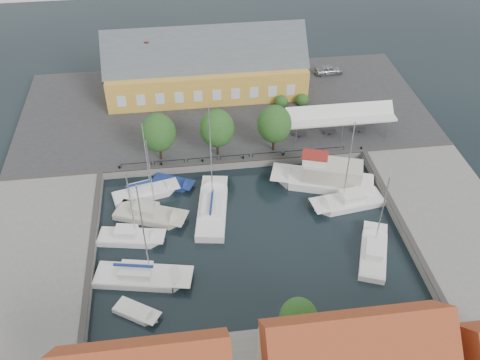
# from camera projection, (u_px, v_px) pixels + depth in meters

# --- Properties ---
(ground) EXTENTS (140.00, 140.00, 0.00)m
(ground) POSITION_uv_depth(u_px,v_px,m) (247.00, 225.00, 58.15)
(ground) COLOR black
(ground) RESTS_ON ground
(north_quay) EXTENTS (56.00, 26.00, 1.00)m
(north_quay) POSITION_uv_depth(u_px,v_px,m) (224.00, 110.00, 75.46)
(north_quay) COLOR #2D2D30
(north_quay) RESTS_ON ground
(west_quay) EXTENTS (12.00, 24.00, 1.00)m
(west_quay) POSITION_uv_depth(u_px,v_px,m) (35.00, 255.00, 54.07)
(west_quay) COLOR slate
(west_quay) RESTS_ON ground
(east_quay) EXTENTS (12.00, 24.00, 1.00)m
(east_quay) POSITION_uv_depth(u_px,v_px,m) (448.00, 216.00, 58.53)
(east_quay) COLOR slate
(east_quay) RESTS_ON ground
(quay_edge_fittings) EXTENTS (56.00, 24.72, 0.40)m
(quay_edge_fittings) POSITION_uv_depth(u_px,v_px,m) (242.00, 190.00, 61.12)
(quay_edge_fittings) COLOR #383533
(quay_edge_fittings) RESTS_ON north_quay
(warehouse) EXTENTS (28.56, 14.00, 9.55)m
(warehouse) POSITION_uv_depth(u_px,v_px,m) (202.00, 68.00, 76.81)
(warehouse) COLOR gold
(warehouse) RESTS_ON north_quay
(tent_canopy) EXTENTS (14.00, 4.00, 2.83)m
(tent_canopy) POSITION_uv_depth(u_px,v_px,m) (340.00, 116.00, 68.35)
(tent_canopy) COLOR white
(tent_canopy) RESTS_ON north_quay
(quay_trees) EXTENTS (18.20, 4.20, 6.30)m
(quay_trees) POSITION_uv_depth(u_px,v_px,m) (217.00, 128.00, 64.05)
(quay_trees) COLOR black
(quay_trees) RESTS_ON north_quay
(car_silver) EXTENTS (4.37, 1.98, 1.46)m
(car_silver) POSITION_uv_depth(u_px,v_px,m) (329.00, 70.00, 82.14)
(car_silver) COLOR #929599
(car_silver) RESTS_ON north_quay
(car_red) EXTENTS (2.57, 4.48, 1.40)m
(car_red) POSITION_uv_depth(u_px,v_px,m) (165.00, 124.00, 70.43)
(car_red) COLOR maroon
(car_red) RESTS_ON north_quay
(center_sailboat) EXTENTS (4.55, 10.50, 13.82)m
(center_sailboat) POSITION_uv_depth(u_px,v_px,m) (212.00, 210.00, 59.49)
(center_sailboat) COLOR white
(center_sailboat) RESTS_ON ground
(trawler) EXTENTS (12.49, 7.23, 5.00)m
(trawler) POSITION_uv_depth(u_px,v_px,m) (327.00, 178.00, 62.82)
(trawler) COLOR white
(trawler) RESTS_ON ground
(east_boat_a) EXTENTS (8.70, 3.94, 11.90)m
(east_boat_a) POSITION_uv_depth(u_px,v_px,m) (349.00, 202.00, 60.64)
(east_boat_a) COLOR white
(east_boat_a) RESTS_ON ground
(east_boat_c) EXTENTS (5.19, 8.26, 10.30)m
(east_boat_c) POSITION_uv_depth(u_px,v_px,m) (373.00, 254.00, 54.56)
(east_boat_c) COLOR white
(east_boat_c) RESTS_ON ground
(west_boat_a) EXTENTS (7.95, 3.92, 10.36)m
(west_boat_a) POSITION_uv_depth(u_px,v_px,m) (145.00, 194.00, 61.77)
(west_boat_a) COLOR white
(west_boat_a) RESTS_ON ground
(west_boat_b) EXTENTS (8.47, 5.58, 11.11)m
(west_boat_b) POSITION_uv_depth(u_px,v_px,m) (149.00, 215.00, 58.97)
(west_boat_b) COLOR beige
(west_boat_b) RESTS_ON ground
(west_boat_c) EXTENTS (7.33, 3.54, 9.77)m
(west_boat_c) POSITION_uv_depth(u_px,v_px,m) (130.00, 238.00, 56.25)
(west_boat_c) COLOR white
(west_boat_c) RESTS_ON ground
(west_boat_d) EXTENTS (9.92, 4.74, 12.67)m
(west_boat_d) POSITION_uv_depth(u_px,v_px,m) (141.00, 277.00, 52.13)
(west_boat_d) COLOR white
(west_boat_d) RESTS_ON ground
(launch_sw) EXTENTS (4.61, 3.81, 0.98)m
(launch_sw) POSITION_uv_depth(u_px,v_px,m) (137.00, 313.00, 49.09)
(launch_sw) COLOR white
(launch_sw) RESTS_ON ground
(launch_nw) EXTENTS (5.43, 3.98, 0.88)m
(launch_nw) POSITION_uv_depth(u_px,v_px,m) (172.00, 184.00, 63.46)
(launch_nw) COLOR navy
(launch_nw) RESTS_ON ground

